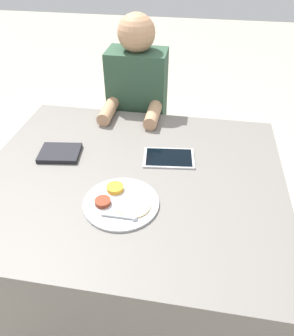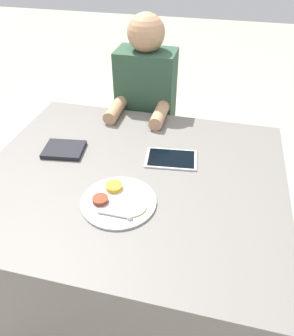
% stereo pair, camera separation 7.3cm
% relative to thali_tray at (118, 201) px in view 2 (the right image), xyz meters
% --- Properties ---
extents(ground_plane, '(12.00, 12.00, 0.00)m').
position_rel_thali_tray_xyz_m(ground_plane, '(0.00, 0.18, -0.78)').
color(ground_plane, '#B2A893').
extents(dining_table, '(1.28, 1.09, 0.77)m').
position_rel_thali_tray_xyz_m(dining_table, '(0.00, 0.18, -0.39)').
color(dining_table, slate).
rests_on(dining_table, ground_plane).
extents(thali_tray, '(0.29, 0.29, 0.03)m').
position_rel_thali_tray_xyz_m(thali_tray, '(0.00, 0.00, 0.00)').
color(thali_tray, '#B7BABF').
rests_on(thali_tray, dining_table).
extents(red_notebook, '(0.20, 0.17, 0.02)m').
position_rel_thali_tray_xyz_m(red_notebook, '(-0.35, 0.27, 0.00)').
color(red_notebook, silver).
rests_on(red_notebook, dining_table).
extents(tablet_device, '(0.24, 0.18, 0.01)m').
position_rel_thali_tray_xyz_m(tablet_device, '(0.15, 0.32, -0.00)').
color(tablet_device, '#B7B7BC').
rests_on(tablet_device, dining_table).
extents(person_diner, '(0.32, 0.42, 1.26)m').
position_rel_thali_tray_xyz_m(person_diner, '(-0.10, 0.84, -0.17)').
color(person_diner, black).
rests_on(person_diner, ground_plane).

